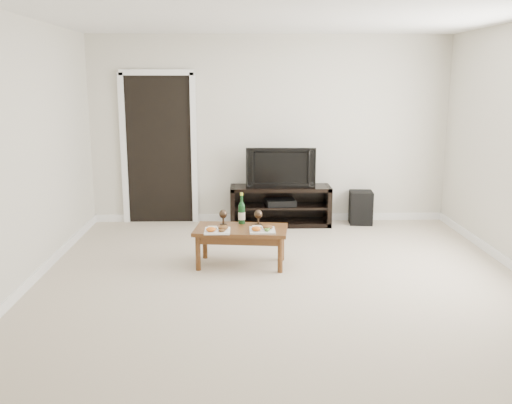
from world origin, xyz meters
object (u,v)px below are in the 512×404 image
(media_console, at_px, (280,206))
(coffee_table, at_px, (241,247))
(subwoofer, at_px, (361,207))
(television, at_px, (281,167))

(media_console, xyz_separation_m, coffee_table, (-0.55, -1.75, -0.07))
(media_console, distance_m, subwoofer, 1.14)
(television, bearing_deg, coffee_table, -105.26)
(subwoofer, bearing_deg, media_console, -173.39)
(television, distance_m, coffee_table, 1.93)
(media_console, height_order, television, television)
(media_console, height_order, subwoofer, media_console)
(media_console, relative_size, coffee_table, 1.39)
(media_console, height_order, coffee_table, media_console)
(media_console, xyz_separation_m, subwoofer, (1.14, 0.04, -0.04))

